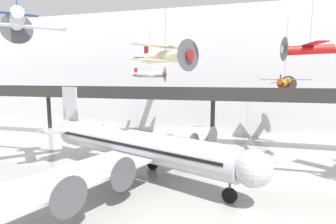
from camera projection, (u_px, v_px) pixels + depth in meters
name	position (u px, v px, depth m)	size (l,w,h in m)	color
hangar_back_wall	(217.00, 72.00, 48.29)	(140.00, 3.00, 23.13)	silver
mezzanine_walkway	(213.00, 98.00, 39.93)	(110.00, 3.20, 9.21)	#2D2B28
airliner_silver_main	(135.00, 145.00, 28.21)	(27.69, 32.40, 9.41)	#B7BABF
suspended_plane_cream_biplane	(166.00, 56.00, 26.82)	(7.19, 7.95, 8.36)	beige
suspended_plane_red_highwing	(310.00, 49.00, 28.59)	(6.07, 7.39, 7.16)	red
suspended_plane_silver_racer	(150.00, 75.00, 44.76)	(5.74, 7.06, 9.60)	silver
suspended_plane_white_twin	(17.00, 21.00, 25.73)	(7.83, 7.83, 5.31)	silver
suspended_plane_orange_highwing	(284.00, 82.00, 39.18)	(7.16, 6.16, 11.11)	orange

